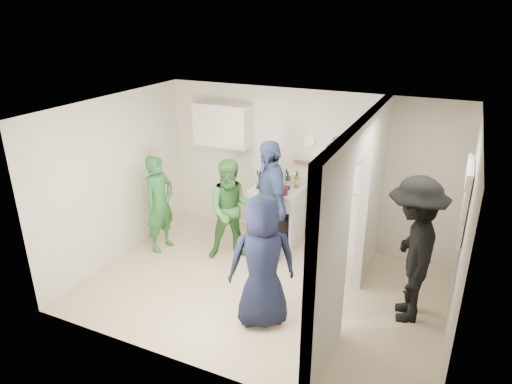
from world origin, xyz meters
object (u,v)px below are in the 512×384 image
(person_green_center, at_px, (232,210))
(fridge, at_px, (341,208))
(blue_bowl, at_px, (340,142))
(yellow_cup_stack_top, at_px, (360,153))
(person_nook, at_px, (412,251))
(wicker_basket, at_px, (340,150))
(person_navy, at_px, (262,262))
(person_green_left, at_px, (160,204))
(person_denim, at_px, (270,201))
(stove, at_px, (276,215))

(person_green_center, bearing_deg, fridge, -5.74)
(fridge, height_order, blue_bowl, blue_bowl)
(blue_bowl, height_order, yellow_cup_stack_top, blue_bowl)
(fridge, relative_size, person_green_center, 1.02)
(person_nook, bearing_deg, fridge, -145.12)
(fridge, height_order, wicker_basket, wicker_basket)
(yellow_cup_stack_top, xyz_separation_m, person_navy, (-0.65, -1.91, -0.91))
(wicker_basket, bearing_deg, blue_bowl, 0.00)
(person_green_left, relative_size, person_denim, 0.83)
(person_green_left, height_order, person_nook, person_nook)
(stove, xyz_separation_m, yellow_cup_stack_top, (1.30, -0.13, 1.27))
(stove, bearing_deg, yellow_cup_stack_top, -5.72)
(fridge, xyz_separation_m, person_nook, (1.16, -1.15, 0.12))
(fridge, distance_m, wicker_basket, 0.89)
(person_navy, bearing_deg, fridge, -134.98)
(fridge, bearing_deg, yellow_cup_stack_top, -24.44)
(person_green_left, xyz_separation_m, person_green_center, (1.16, 0.24, 0.01))
(person_green_left, height_order, person_green_center, person_green_center)
(fridge, distance_m, person_green_left, 2.83)
(person_green_center, height_order, person_navy, person_navy)
(wicker_basket, bearing_deg, person_green_center, -150.92)
(wicker_basket, xyz_separation_m, yellow_cup_stack_top, (0.32, -0.15, 0.05))
(fridge, xyz_separation_m, blue_bowl, (-0.10, 0.05, 1.02))
(blue_bowl, relative_size, yellow_cup_stack_top, 0.96)
(wicker_basket, relative_size, person_green_center, 0.22)
(stove, bearing_deg, fridge, -1.59)
(person_green_left, relative_size, person_green_center, 0.99)
(person_green_left, distance_m, person_green_center, 1.18)
(person_nook, bearing_deg, stove, -128.20)
(person_green_left, bearing_deg, blue_bowl, -61.90)
(blue_bowl, bearing_deg, person_green_center, -150.92)
(wicker_basket, height_order, yellow_cup_stack_top, yellow_cup_stack_top)
(person_green_left, bearing_deg, person_nook, -86.38)
(wicker_basket, xyz_separation_m, blue_bowl, (0.00, 0.00, 0.13))
(wicker_basket, bearing_deg, person_denim, -146.73)
(stove, bearing_deg, blue_bowl, 1.17)
(fridge, bearing_deg, person_green_left, -159.97)
(person_green_center, bearing_deg, wicker_basket, -2.57)
(person_denim, bearing_deg, person_nook, 31.86)
(fridge, relative_size, person_nook, 0.87)
(stove, height_order, person_green_center, person_green_center)
(fridge, height_order, person_green_left, fridge)
(person_nook, bearing_deg, blue_bowl, -143.97)
(fridge, relative_size, person_denim, 0.85)
(fridge, distance_m, person_navy, 2.05)
(yellow_cup_stack_top, relative_size, person_denim, 0.13)
(person_navy, bearing_deg, stove, -105.21)
(fridge, height_order, person_navy, person_navy)
(fridge, bearing_deg, person_navy, -102.08)
(fridge, xyz_separation_m, wicker_basket, (-0.10, 0.05, 0.89))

